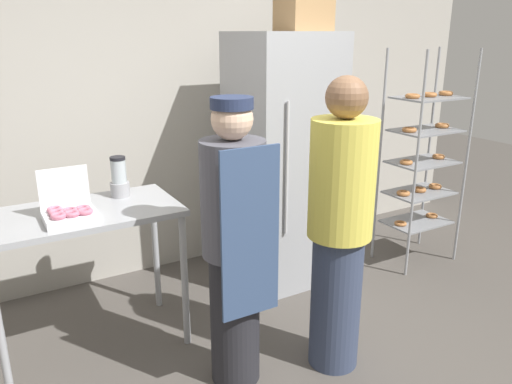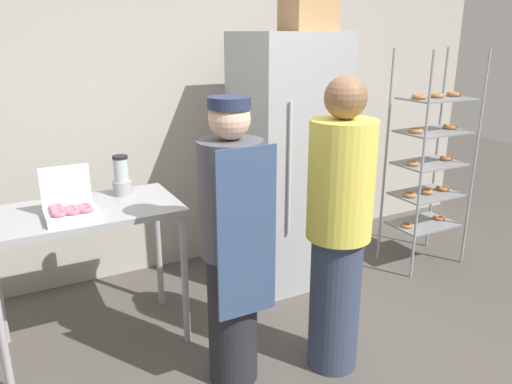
{
  "view_description": "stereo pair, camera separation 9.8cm",
  "coord_description": "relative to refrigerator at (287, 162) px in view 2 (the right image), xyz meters",
  "views": [
    {
      "loc": [
        -1.41,
        -1.67,
        1.93
      ],
      "look_at": [
        0.01,
        0.79,
        1.02
      ],
      "focal_mm": 35.0,
      "sensor_mm": 36.0,
      "label": 1
    },
    {
      "loc": [
        -1.32,
        -1.71,
        1.93
      ],
      "look_at": [
        0.01,
        0.79,
        1.02
      ],
      "focal_mm": 35.0,
      "sensor_mm": 36.0,
      "label": 2
    }
  ],
  "objects": [
    {
      "name": "person_baker",
      "position": [
        -0.93,
        -0.95,
        -0.12
      ],
      "size": [
        0.34,
        0.36,
        1.63
      ],
      "color": "#232328",
      "rests_on": "ground_plane"
    },
    {
      "name": "cardboard_storage_box",
      "position": [
        0.11,
        -0.07,
        1.09
      ],
      "size": [
        0.35,
        0.29,
        0.25
      ],
      "color": "#A87F51",
      "rests_on": "refrigerator"
    },
    {
      "name": "person_customer",
      "position": [
        -0.35,
        -1.12,
        -0.09
      ],
      "size": [
        0.36,
        0.36,
        1.72
      ],
      "color": "#333D56",
      "rests_on": "ground_plane"
    },
    {
      "name": "back_wall",
      "position": [
        -0.65,
        0.73,
        0.48
      ],
      "size": [
        6.4,
        0.12,
        2.89
      ],
      "primitive_type": "cube",
      "color": "#ADA89E",
      "rests_on": "ground_plane"
    },
    {
      "name": "baking_rack",
      "position": [
        1.2,
        -0.32,
        -0.06
      ],
      "size": [
        0.62,
        0.43,
        1.81
      ],
      "color": "#93969B",
      "rests_on": "ground_plane"
    },
    {
      "name": "donut_box",
      "position": [
        -1.65,
        -0.36,
        0.0
      ],
      "size": [
        0.28,
        0.24,
        0.28
      ],
      "color": "white",
      "rests_on": "prep_counter"
    },
    {
      "name": "blender_pitcher",
      "position": [
        -1.29,
        -0.06,
        0.07
      ],
      "size": [
        0.12,
        0.12,
        0.26
      ],
      "color": "#99999E",
      "rests_on": "prep_counter"
    },
    {
      "name": "refrigerator",
      "position": [
        0.0,
        0.0,
        0.0
      ],
      "size": [
        0.72,
        0.71,
        1.94
      ],
      "color": "#9EA0A5",
      "rests_on": "ground_plane"
    },
    {
      "name": "prep_counter",
      "position": [
        -1.57,
        -0.22,
        -0.16
      ],
      "size": [
        1.13,
        0.62,
        0.92
      ],
      "color": "#9EA0A5",
      "rests_on": "ground_plane"
    }
  ]
}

